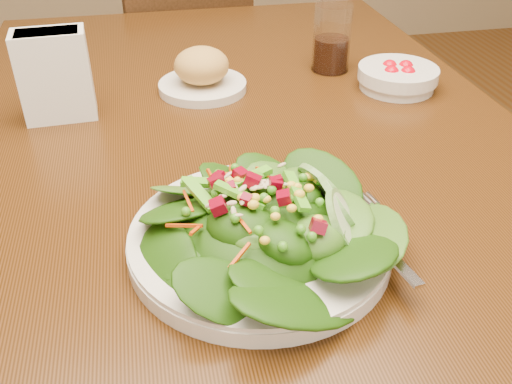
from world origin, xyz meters
TOP-DOWN VIEW (x-y plane):
  - dining_table at (0.00, 0.00)m, footprint 0.90×1.40m
  - chair_far at (-0.03, 0.88)m, footprint 0.46×0.46m
  - salad_plate at (-0.02, -0.26)m, footprint 0.30×0.30m
  - bread_plate at (-0.04, 0.20)m, footprint 0.16×0.16m
  - tomato_bowl at (0.30, 0.13)m, footprint 0.14×0.14m
  - drinking_glass at (0.21, 0.24)m, footprint 0.07×0.07m
  - napkin_holder at (-0.27, 0.14)m, footprint 0.11×0.07m

SIDE VIEW (x-z plane):
  - chair_far at x=-0.03m, z-range 0.02..0.83m
  - dining_table at x=0.00m, z-range 0.27..1.02m
  - tomato_bowl at x=0.30m, z-range 0.75..0.79m
  - salad_plate at x=-0.02m, z-range 0.74..0.82m
  - bread_plate at x=-0.04m, z-range 0.74..0.82m
  - drinking_glass at x=0.21m, z-range 0.74..0.87m
  - napkin_holder at x=-0.27m, z-range 0.75..0.90m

